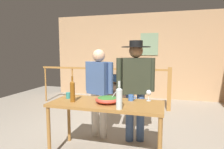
{
  "coord_description": "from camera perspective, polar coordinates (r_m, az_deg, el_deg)",
  "views": [
    {
      "loc": [
        0.93,
        -3.04,
        1.47
      ],
      "look_at": [
        0.15,
        -0.27,
        1.14
      ],
      "focal_mm": 30.94,
      "sensor_mm": 36.0,
      "label": 1
    }
  ],
  "objects": [
    {
      "name": "mug_blue",
      "position": [
        2.8,
        5.67,
        -6.84
      ],
      "size": [
        0.11,
        0.08,
        0.08
      ],
      "color": "#3866B2",
      "rests_on": "serving_table"
    },
    {
      "name": "salad_bowl",
      "position": [
        2.65,
        -1.35,
        -7.34
      ],
      "size": [
        0.33,
        0.33,
        0.17
      ],
      "color": "#CC3D2D",
      "rests_on": "serving_table"
    },
    {
      "name": "wine_glass",
      "position": [
        2.81,
        10.79,
        -5.44
      ],
      "size": [
        0.07,
        0.07,
        0.16
      ],
      "color": "silver",
      "rests_on": "serving_table"
    },
    {
      "name": "framed_picture",
      "position": [
        6.23,
        10.96,
        8.78
      ],
      "size": [
        0.54,
        0.03,
        0.69
      ],
      "primitive_type": "cube",
      "color": "gray"
    },
    {
      "name": "person_standing_right",
      "position": [
        3.14,
        6.97,
        -2.17
      ],
      "size": [
        0.6,
        0.46,
        1.65
      ],
      "rotation": [
        0.0,
        0.0,
        3.45
      ],
      "color": "#3D5684",
      "rests_on": "ground_plane"
    },
    {
      "name": "person_standing_left",
      "position": [
        3.31,
        -3.87,
        -3.56
      ],
      "size": [
        0.54,
        0.32,
        1.52
      ],
      "rotation": [
        0.0,
        0.0,
        2.83
      ],
      "color": "beige",
      "rests_on": "ground_plane"
    },
    {
      "name": "flat_screen_tv",
      "position": [
        6.14,
        0.86,
        -1.21
      ],
      "size": [
        0.45,
        0.12,
        0.35
      ],
      "color": "black",
      "rests_on": "tv_console"
    },
    {
      "name": "serving_table",
      "position": [
        2.72,
        -1.69,
        -9.88
      ],
      "size": [
        1.56,
        0.65,
        0.78
      ],
      "color": "#9E6B33",
      "rests_on": "ground_plane"
    },
    {
      "name": "wine_bottle_amber",
      "position": [
        2.75,
        -11.6,
        -4.76
      ],
      "size": [
        0.07,
        0.07,
        0.36
      ],
      "color": "brown",
      "rests_on": "serving_table"
    },
    {
      "name": "wine_bottle_clear",
      "position": [
        2.36,
        2.14,
        -6.81
      ],
      "size": [
        0.08,
        0.08,
        0.35
      ],
      "color": "silver",
      "rests_on": "serving_table"
    },
    {
      "name": "ground_plane",
      "position": [
        3.51,
        -1.27,
        -18.2
      ],
      "size": [
        8.37,
        8.37,
        0.0
      ],
      "primitive_type": "plane",
      "color": "#9E9384"
    },
    {
      "name": "tv_console",
      "position": [
        6.24,
        0.93,
        -5.03
      ],
      "size": [
        0.9,
        0.4,
        0.42
      ],
      "primitive_type": "cube",
      "color": "#38281E",
      "rests_on": "ground_plane"
    },
    {
      "name": "stair_railing",
      "position": [
        5.12,
        3.19,
        -1.85
      ],
      "size": [
        3.64,
        0.1,
        1.1
      ],
      "color": "#9E6B33",
      "rests_on": "ground_plane"
    },
    {
      "name": "mug_teal",
      "position": [
        2.99,
        -12.7,
        -6.04
      ],
      "size": [
        0.11,
        0.07,
        0.09
      ],
      "color": "teal",
      "rests_on": "serving_table"
    },
    {
      "name": "back_wall",
      "position": [
        6.33,
        7.26,
        5.41
      ],
      "size": [
        5.55,
        0.1,
        2.69
      ],
      "primitive_type": "cube",
      "color": "tan",
      "rests_on": "ground_plane"
    }
  ]
}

